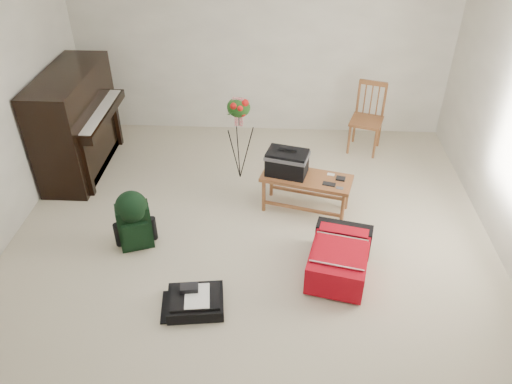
# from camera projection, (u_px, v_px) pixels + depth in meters

# --- Properties ---
(floor) EXTENTS (5.00, 5.50, 0.01)m
(floor) POSITION_uv_depth(u_px,v_px,m) (249.00, 257.00, 4.98)
(floor) COLOR beige
(floor) RESTS_ON ground
(wall_back) EXTENTS (5.00, 0.04, 2.50)m
(wall_back) POSITION_uv_depth(u_px,v_px,m) (262.00, 43.00, 6.51)
(wall_back) COLOR white
(wall_back) RESTS_ON floor
(piano) EXTENTS (0.71, 1.50, 1.25)m
(piano) POSITION_uv_depth(u_px,v_px,m) (77.00, 124.00, 6.04)
(piano) COLOR black
(piano) RESTS_ON floor
(bench) EXTENTS (1.04, 0.62, 0.75)m
(bench) POSITION_uv_depth(u_px,v_px,m) (293.00, 169.00, 5.34)
(bench) COLOR brown
(bench) RESTS_ON floor
(dining_chair) EXTENTS (0.50, 0.50, 0.91)m
(dining_chair) POSITION_uv_depth(u_px,v_px,m) (366.00, 119.00, 6.50)
(dining_chair) COLOR brown
(dining_chair) RESTS_ON floor
(red_suitcase) EXTENTS (0.68, 0.89, 0.34)m
(red_suitcase) POSITION_uv_depth(u_px,v_px,m) (339.00, 254.00, 4.76)
(red_suitcase) COLOR red
(red_suitcase) RESTS_ON floor
(black_duffel) EXTENTS (0.54, 0.45, 0.21)m
(black_duffel) POSITION_uv_depth(u_px,v_px,m) (195.00, 301.00, 4.41)
(black_duffel) COLOR black
(black_duffel) RESTS_ON floor
(green_backpack) EXTENTS (0.37, 0.35, 0.65)m
(green_backpack) POSITION_uv_depth(u_px,v_px,m) (133.00, 218.00, 4.93)
(green_backpack) COLOR black
(green_backpack) RESTS_ON floor
(flower_stand) EXTENTS (0.41, 0.41, 1.09)m
(flower_stand) POSITION_uv_depth(u_px,v_px,m) (239.00, 139.00, 5.87)
(flower_stand) COLOR black
(flower_stand) RESTS_ON floor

